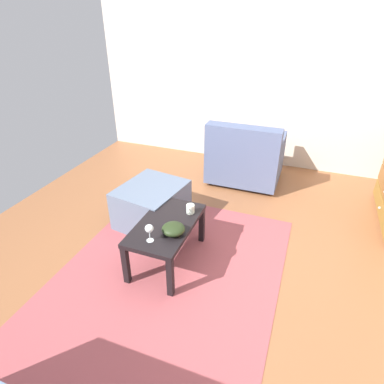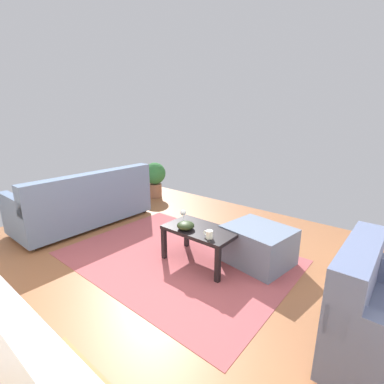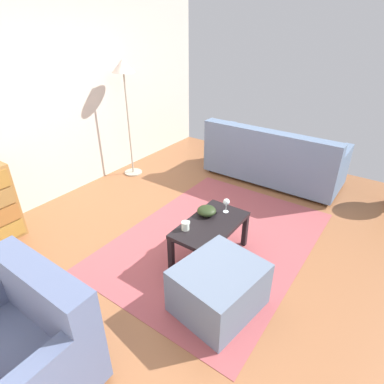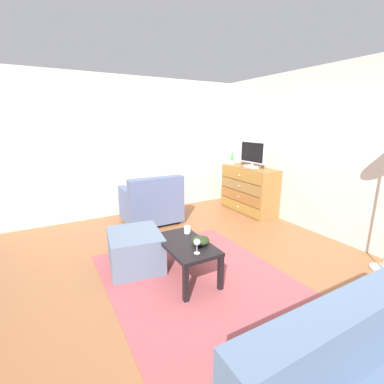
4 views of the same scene
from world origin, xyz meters
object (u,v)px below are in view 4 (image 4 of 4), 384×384
object	(u,v)px
tv	(253,154)
ottoman	(135,249)
coffee_table	(186,248)
wine_glass	(197,243)
bowl_decorative	(201,241)
dresser	(248,190)
armchair	(152,203)
mug	(187,230)
lava_lamp	(232,157)

from	to	relation	value
tv	ottoman	world-z (taller)	tv
coffee_table	ottoman	world-z (taller)	ottoman
coffee_table	ottoman	size ratio (longest dim) A/B	1.18
wine_glass	coffee_table	bearing A→B (deg)	176.64
tv	bowl_decorative	xyz separation A→B (m)	(1.56, -2.07, -0.67)
bowl_decorative	wine_glass	bearing A→B (deg)	-41.12
tv	dresser	bearing A→B (deg)	-146.60
dresser	armchair	distance (m)	1.90
bowl_decorative	ottoman	world-z (taller)	bowl_decorative
tv	ottoman	xyz separation A→B (m)	(0.92, -2.61, -0.92)
wine_glass	mug	world-z (taller)	wine_glass
wine_glass	bowl_decorative	distance (m)	0.22
lava_lamp	wine_glass	world-z (taller)	lava_lamp
tv	lava_lamp	world-z (taller)	tv
armchair	bowl_decorative	bearing A→B (deg)	-5.33
lava_lamp	armchair	size ratio (longest dim) A/B	0.36
wine_glass	bowl_decorative	size ratio (longest dim) A/B	0.79
coffee_table	wine_glass	xyz separation A→B (m)	(0.27, -0.02, 0.18)
tv	armchair	xyz separation A→B (m)	(-0.39, -1.89, -0.79)
bowl_decorative	mug	bearing A→B (deg)	176.47
lava_lamp	bowl_decorative	xyz separation A→B (m)	(2.08, -2.01, -0.56)
wine_glass	armchair	xyz separation A→B (m)	(-2.11, 0.32, -0.19)
coffee_table	ottoman	xyz separation A→B (m)	(-0.52, -0.42, -0.14)
tv	coffee_table	xyz separation A→B (m)	(1.44, -2.20, -0.78)
dresser	lava_lamp	distance (m)	0.77
dresser	mug	size ratio (longest dim) A/B	10.41
dresser	coffee_table	xyz separation A→B (m)	(1.48, -2.17, -0.08)
lava_lamp	coffee_table	size ratio (longest dim) A/B	0.40
armchair	tv	bearing A→B (deg)	78.21
coffee_table	wine_glass	bearing A→B (deg)	-3.36
dresser	bowl_decorative	size ratio (longest dim) A/B	6.01
mug	dresser	bearing A→B (deg)	121.66
mug	armchair	size ratio (longest dim) A/B	0.12
mug	armchair	xyz separation A→B (m)	(-1.61, 0.16, -0.12)
lava_lamp	bowl_decorative	distance (m)	2.95
dresser	coffee_table	bearing A→B (deg)	-55.80
mug	armchair	distance (m)	1.62
mug	wine_glass	bearing A→B (deg)	-17.76
coffee_table	bowl_decorative	distance (m)	0.20
mug	tv	bearing A→B (deg)	120.62
wine_glass	ottoman	size ratio (longest dim) A/B	0.22
bowl_decorative	coffee_table	bearing A→B (deg)	-133.15
dresser	lava_lamp	world-z (taller)	lava_lamp
dresser	mug	distance (m)	2.38
mug	ottoman	xyz separation A→B (m)	(-0.29, -0.56, -0.25)
tv	lava_lamp	distance (m)	0.55
coffee_table	mug	world-z (taller)	mug
mug	ottoman	size ratio (longest dim) A/B	0.16
dresser	tv	size ratio (longest dim) A/B	1.88
tv	mug	size ratio (longest dim) A/B	5.55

